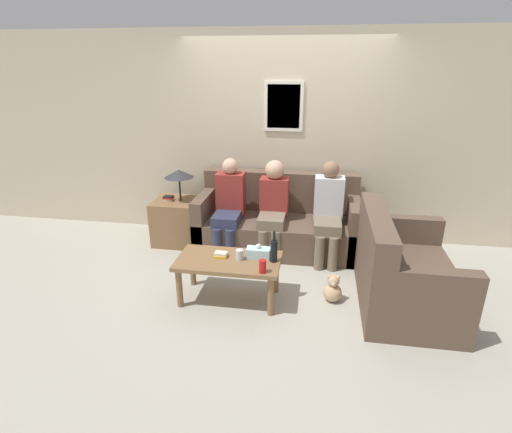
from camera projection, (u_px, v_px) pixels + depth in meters
name	position (u px, v px, depth m)	size (l,w,h in m)	color
ground_plane	(272.00, 265.00, 4.65)	(16.00, 16.00, 0.00)	#ADA899
wall_back	(283.00, 138.00, 5.07)	(9.00, 0.08, 2.60)	beige
couch_main	(278.00, 223.00, 5.02)	(1.97, 0.86, 0.91)	brown
couch_side	(401.00, 274.00, 3.81)	(0.86, 1.32, 0.91)	brown
coffee_table	(229.00, 265.00, 3.86)	(1.00, 0.53, 0.44)	olive
side_table_with_lamp	(177.00, 218.00, 5.15)	(0.55, 0.55, 0.97)	olive
wine_bottle	(274.00, 250.00, 3.75)	(0.07, 0.07, 0.31)	black
drinking_glass	(240.00, 255.00, 3.81)	(0.07, 0.07, 0.10)	silver
book_stack	(221.00, 255.00, 3.87)	(0.13, 0.10, 0.05)	gold
soda_can	(263.00, 266.00, 3.57)	(0.07, 0.07, 0.12)	red
tissue_box	(258.00, 253.00, 3.85)	(0.23, 0.12, 0.15)	silver
person_left	(229.00, 204.00, 4.83)	(0.34, 0.60, 1.14)	#2D334C
person_middle	(273.00, 204.00, 4.78)	(0.34, 0.61, 1.13)	#756651
person_right	(328.00, 209.00, 4.63)	(0.34, 0.61, 1.15)	#756651
teddy_bear	(333.00, 290.00, 3.91)	(0.18, 0.18, 0.28)	tan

